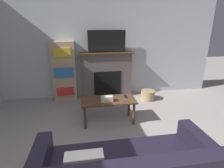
# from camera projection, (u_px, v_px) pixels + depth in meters

# --- Properties ---
(wall_back) EXTENTS (6.13, 0.06, 2.70)m
(wall_back) POSITION_uv_depth(u_px,v_px,m) (102.00, 45.00, 4.51)
(wall_back) COLOR silver
(wall_back) RESTS_ON ground_plane
(fireplace) EXTENTS (1.38, 0.28, 1.19)m
(fireplace) POSITION_uv_depth(u_px,v_px,m) (107.00, 75.00, 4.62)
(fireplace) COLOR #605651
(fireplace) RESTS_ON ground_plane
(tv) EXTENTS (0.94, 0.03, 0.54)m
(tv) POSITION_uv_depth(u_px,v_px,m) (107.00, 41.00, 4.34)
(tv) COLOR black
(tv) RESTS_ON fireplace
(coffee_table) EXTENTS (1.04, 0.48, 0.47)m
(coffee_table) POSITION_uv_depth(u_px,v_px,m) (109.00, 103.00, 3.38)
(coffee_table) COLOR brown
(coffee_table) RESTS_ON ground_plane
(tissue_box) EXTENTS (0.22, 0.12, 0.10)m
(tissue_box) POSITION_uv_depth(u_px,v_px,m) (107.00, 99.00, 3.27)
(tissue_box) COLOR beige
(tissue_box) RESTS_ON coffee_table
(remote_control) EXTENTS (0.04, 0.15, 0.02)m
(remote_control) POSITION_uv_depth(u_px,v_px,m) (125.00, 96.00, 3.50)
(remote_control) COLOR black
(remote_control) RESTS_ON coffee_table
(bookshelf) EXTENTS (0.57, 0.29, 1.48)m
(bookshelf) POSITION_uv_depth(u_px,v_px,m) (64.00, 71.00, 4.39)
(bookshelf) COLOR tan
(bookshelf) RESTS_ON ground_plane
(storage_basket) EXTENTS (0.36, 0.36, 0.24)m
(storage_basket) POSITION_uv_depth(u_px,v_px,m) (148.00, 95.00, 4.52)
(storage_basket) COLOR tan
(storage_basket) RESTS_ON ground_plane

